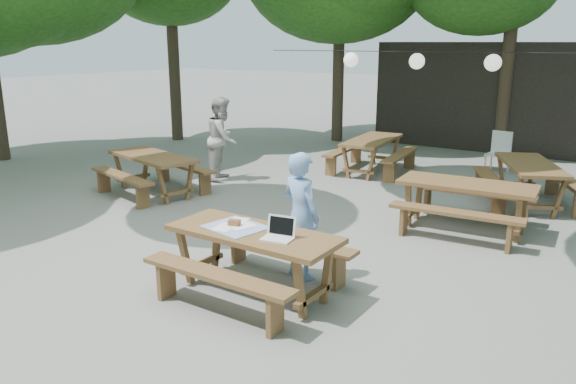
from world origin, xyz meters
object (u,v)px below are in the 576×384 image
Objects in this scene: second_person at (223,138)px; plastic_chair at (497,161)px; picnic_table_nw at (153,174)px; woman at (301,216)px; main_picnic_table at (254,261)px.

second_person is 1.92× the size of plastic_chair.
second_person is (0.33, 1.66, 0.47)m from picnic_table_nw.
picnic_table_nw is 1.41× the size of woman.
main_picnic_table is 0.83m from woman.
woman is at bearing 75.17° from main_picnic_table.
second_person reaches higher than main_picnic_table.
second_person is at bearing 92.10° from picnic_table_nw.
second_person is (-4.09, 3.39, 0.08)m from woman.
second_person is (-3.91, 4.09, 0.47)m from main_picnic_table.
picnic_table_nw is 1.75m from second_person.
plastic_chair is (4.64, 3.84, -0.61)m from second_person.
woman is 7.27m from plastic_chair.
picnic_table_nw is 1.28× the size of second_person.
main_picnic_table is 0.90× the size of picnic_table_nw.
plastic_chair is at bearing 84.71° from main_picnic_table.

